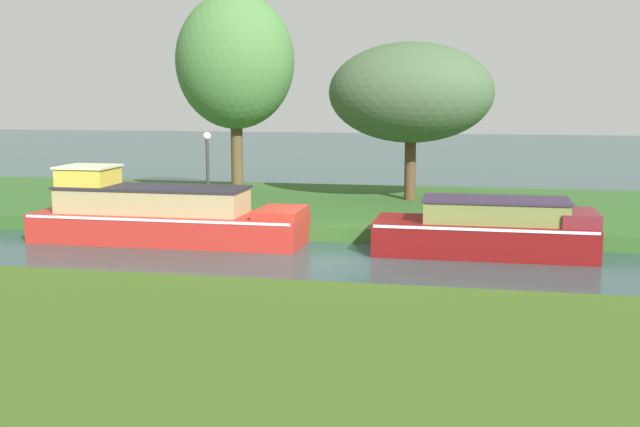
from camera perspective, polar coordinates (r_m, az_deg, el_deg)
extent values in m
plane|color=#284446|center=(19.15, 0.96, -3.25)|extent=(120.00, 120.00, 0.00)
cube|color=#2F5B23|center=(25.92, 3.77, 0.35)|extent=(72.00, 10.00, 0.40)
cube|color=#3C5A1C|center=(10.71, -8.04, -12.06)|extent=(72.00, 10.00, 0.40)
cube|color=maroon|center=(19.94, 11.82, -1.74)|extent=(5.40, 1.99, 0.83)
cube|color=white|center=(19.88, 11.86, -0.68)|extent=(5.29, 2.02, 0.07)
cube|color=olive|center=(19.84, 12.68, 0.16)|extent=(3.46, 1.51, 0.53)
cube|color=#33253D|center=(19.80, 12.70, 1.00)|extent=(3.56, 1.59, 0.06)
cube|color=maroon|center=(20.00, 18.32, -0.30)|extent=(0.90, 1.67, 0.33)
cube|color=red|center=(21.54, -10.93, -0.99)|extent=(7.39, 2.07, 0.79)
cube|color=white|center=(21.48, -10.96, -0.05)|extent=(7.24, 2.10, 0.07)
cube|color=tan|center=(21.61, -12.11, 0.94)|extent=(5.07, 1.57, 0.65)
cube|color=#282530|center=(21.56, -12.14, 1.88)|extent=(5.17, 1.65, 0.06)
cube|color=gold|center=(22.35, -16.54, 2.55)|extent=(1.35, 1.32, 0.53)
cube|color=beige|center=(22.32, -16.57, 3.30)|extent=(1.45, 1.41, 0.06)
cube|color=red|center=(20.48, -2.88, 0.09)|extent=(1.16, 1.74, 0.21)
cylinder|color=brown|center=(27.41, -6.09, 4.78)|extent=(0.41, 0.41, 3.40)
ellipsoid|color=#46763A|center=(27.32, -6.22, 10.99)|extent=(4.09, 3.70, 4.61)
cylinder|color=#513824|center=(26.62, 6.60, 3.89)|extent=(0.38, 0.38, 2.70)
ellipsoid|color=#415B3A|center=(26.28, 6.64, 8.76)|extent=(5.47, 4.30, 3.31)
cylinder|color=#333338|center=(23.57, -8.18, 2.64)|extent=(0.10, 0.10, 2.21)
sphere|color=white|center=(23.47, -8.25, 5.61)|extent=(0.24, 0.24, 0.24)
cylinder|color=#443729|center=(21.19, 12.91, -0.31)|extent=(0.17, 0.17, 0.65)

